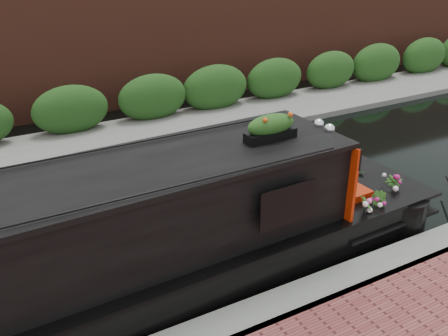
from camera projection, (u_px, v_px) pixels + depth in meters
ground at (140, 224)px, 9.24m from camera, size 80.00×80.00×0.00m
far_bank_path at (82, 148)px, 12.57m from camera, size 40.00×2.40×0.34m
far_hedge at (73, 137)px, 13.28m from camera, size 40.00×1.10×2.80m
far_brick_wall at (56, 115)px, 14.95m from camera, size 40.00×1.00×8.00m
narrowboat at (88, 266)px, 6.75m from camera, size 11.48×2.36×2.69m
rope_fender at (402, 201)px, 9.69m from camera, size 0.35×0.38×0.35m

